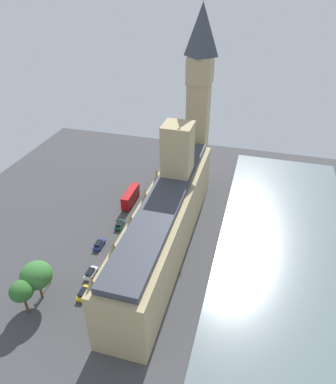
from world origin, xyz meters
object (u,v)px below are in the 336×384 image
at_px(double_decker_bus_opposite_hall, 131,197).
at_px(pedestrian_near_tower, 125,261).
at_px(car_yellow_cab_leading, 83,293).
at_px(pedestrian_kerbside, 123,265).
at_px(car_white_by_river_gate, 91,273).
at_px(plane_tree_far_end, 36,275).
at_px(car_blue_midblock, 99,244).
at_px(street_lamp_slot_10, 47,270).
at_px(plane_tree_corner, 22,291).
at_px(car_dark_green_under_trees, 120,224).
at_px(parliament_building, 167,217).
at_px(clock_tower, 199,98).
at_px(pedestrian_trailing, 153,206).

height_order(double_decker_bus_opposite_hall, pedestrian_near_tower, double_decker_bus_opposite_hall).
distance_m(car_yellow_cab_leading, pedestrian_kerbside, 12.41).
height_order(car_white_by_river_gate, plane_tree_far_end, plane_tree_far_end).
bearing_deg(double_decker_bus_opposite_hall, plane_tree_far_end, 81.37).
height_order(car_yellow_cab_leading, pedestrian_kerbside, car_yellow_cab_leading).
bearing_deg(car_blue_midblock, street_lamp_slot_10, -110.43).
xyz_separation_m(double_decker_bus_opposite_hall, pedestrian_near_tower, (-8.29, 26.07, -1.87)).
xyz_separation_m(double_decker_bus_opposite_hall, plane_tree_corner, (6.78, 46.11, 4.14)).
relative_size(car_dark_green_under_trees, street_lamp_slot_10, 0.74).
distance_m(pedestrian_near_tower, pedestrian_kerbside, 1.28).
distance_m(parliament_building, car_blue_midblock, 20.30).
distance_m(car_blue_midblock, car_yellow_cab_leading, 16.88).
bearing_deg(parliament_building, car_white_by_river_gate, 47.98).
relative_size(clock_tower, car_white_by_river_gate, 12.88).
bearing_deg(plane_tree_corner, pedestrian_near_tower, -126.94).
bearing_deg(plane_tree_far_end, parliament_building, -131.19).
xyz_separation_m(pedestrian_trailing, plane_tree_corner, (14.54, 45.64, 6.02)).
bearing_deg(plane_tree_far_end, car_white_by_river_gate, -129.67).
relative_size(parliament_building, car_white_by_river_gate, 14.96).
distance_m(parliament_building, plane_tree_corner, 38.32).
relative_size(parliament_building, car_dark_green_under_trees, 14.08).
distance_m(plane_tree_corner, plane_tree_far_end, 4.50).
bearing_deg(parliament_building, street_lamp_slot_10, 42.68).
bearing_deg(car_dark_green_under_trees, pedestrian_near_tower, -67.44).
distance_m(clock_tower, plane_tree_corner, 74.54).
height_order(car_dark_green_under_trees, street_lamp_slot_10, street_lamp_slot_10).
bearing_deg(street_lamp_slot_10, double_decker_bus_opposite_hall, -100.13).
distance_m(double_decker_bus_opposite_hall, plane_tree_corner, 46.79).
bearing_deg(pedestrian_trailing, clock_tower, 18.79).
distance_m(clock_tower, pedestrian_near_tower, 55.75).
distance_m(clock_tower, pedestrian_trailing, 37.10).
relative_size(car_white_by_river_gate, street_lamp_slot_10, 0.70).
bearing_deg(car_blue_midblock, pedestrian_trailing, 68.96).
bearing_deg(car_blue_midblock, car_dark_green_under_trees, 78.79).
xyz_separation_m(parliament_building, pedestrian_near_tower, (8.32, 10.23, -8.40)).
bearing_deg(pedestrian_near_tower, clock_tower, 45.86).
distance_m(car_white_by_river_gate, pedestrian_near_tower, 9.09).
xyz_separation_m(pedestrian_kerbside, street_lamp_slot_10, (14.78, 9.97, 3.79)).
distance_m(car_blue_midblock, pedestrian_trailing, 23.30).
distance_m(car_dark_green_under_trees, pedestrian_near_tower, 15.39).
height_order(plane_tree_corner, plane_tree_far_end, plane_tree_far_end).
bearing_deg(plane_tree_corner, parliament_building, -127.69).
height_order(car_blue_midblock, car_white_by_river_gate, same).
height_order(car_yellow_cab_leading, pedestrian_near_tower, car_yellow_cab_leading).
bearing_deg(pedestrian_trailing, plane_tree_far_end, -156.63).
xyz_separation_m(parliament_building, car_white_by_river_gate, (14.88, 16.52, -8.27)).
bearing_deg(car_yellow_cab_leading, plane_tree_corner, -144.16).
bearing_deg(car_yellow_cab_leading, double_decker_bus_opposite_hall, 92.27).
bearing_deg(parliament_building, pedestrian_trailing, -60.08).
distance_m(double_decker_bus_opposite_hall, plane_tree_far_end, 42.39).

